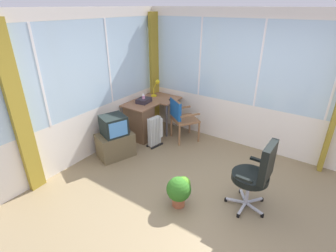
{
  "coord_description": "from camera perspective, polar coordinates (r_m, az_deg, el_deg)",
  "views": [
    {
      "loc": [
        -2.65,
        -1.23,
        2.63
      ],
      "look_at": [
        0.6,
        1.0,
        0.75
      ],
      "focal_mm": 27.34,
      "sensor_mm": 36.0,
      "label": 1
    }
  ],
  "objects": [
    {
      "name": "spray_bottle",
      "position": [
        5.39,
        -5.48,
        6.23
      ],
      "size": [
        0.06,
        0.06,
        0.22
      ],
      "color": "pink",
      "rests_on": "desk"
    },
    {
      "name": "paper_tray",
      "position": [
        5.42,
        -5.41,
        5.68
      ],
      "size": [
        0.32,
        0.26,
        0.09
      ],
      "primitive_type": "cube",
      "rotation": [
        0.0,
        0.0,
        0.11
      ],
      "color": "#2D2630",
      "rests_on": "desk"
    },
    {
      "name": "north_window_panel",
      "position": [
        4.7,
        -18.88,
        7.61
      ],
      "size": [
        4.07,
        0.07,
        2.6
      ],
      "color": "white",
      "rests_on": "ground"
    },
    {
      "name": "wooden_armchair",
      "position": [
        5.25,
        2.65,
        2.53
      ],
      "size": [
        0.67,
        0.67,
        0.91
      ],
      "color": "#8D603E",
      "rests_on": "ground"
    },
    {
      "name": "east_window_panel",
      "position": [
        5.05,
        19.3,
        8.77
      ],
      "size": [
        0.07,
        4.77,
        2.6
      ],
      "color": "white",
      "rests_on": "ground"
    },
    {
      "name": "potted_plant",
      "position": [
        3.7,
        2.56,
        -13.93
      ],
      "size": [
        0.35,
        0.35,
        0.46
      ],
      "color": "#A55536",
      "rests_on": "ground"
    },
    {
      "name": "office_chair",
      "position": [
        3.65,
        19.26,
        -9.71
      ],
      "size": [
        0.6,
        0.58,
        1.06
      ],
      "color": "#B7B7BF",
      "rests_on": "ground"
    },
    {
      "name": "space_heater",
      "position": [
        5.16,
        -2.82,
        -1.17
      ],
      "size": [
        0.36,
        0.22,
        0.63
      ],
      "color": "silver",
      "rests_on": "ground"
    },
    {
      "name": "tv_on_stand",
      "position": [
        4.87,
        -11.71,
        -2.78
      ],
      "size": [
        0.75,
        0.64,
        0.82
      ],
      "color": "brown",
      "rests_on": "ground"
    },
    {
      "name": "desk",
      "position": [
        5.46,
        -6.2,
        1.27
      ],
      "size": [
        1.19,
        0.79,
        0.76
      ],
      "color": "#906142",
      "rests_on": "ground"
    },
    {
      "name": "ground",
      "position": [
        3.95,
        7.39,
        -17.06
      ],
      "size": [
        5.07,
        5.77,
        0.06
      ],
      "primitive_type": "cube",
      "color": "#827050"
    },
    {
      "name": "desk_lamp",
      "position": [
        5.78,
        -2.35,
        9.1
      ],
      "size": [
        0.23,
        0.2,
        0.37
      ],
      "color": "yellow",
      "rests_on": "desk"
    },
    {
      "name": "tv_remote",
      "position": [
        5.52,
        0.95,
        5.79
      ],
      "size": [
        0.05,
        0.15,
        0.02
      ],
      "primitive_type": "cube",
      "rotation": [
        0.0,
        0.0,
        0.05
      ],
      "color": "black",
      "rests_on": "desk"
    },
    {
      "name": "curtain_north_left",
      "position": [
        4.11,
        -30.26,
        2.29
      ],
      "size": [
        0.24,
        0.09,
        2.5
      ],
      "primitive_type": "cube",
      "rotation": [
        0.0,
        0.0,
        0.07
      ],
      "color": "olive",
      "rests_on": "ground"
    },
    {
      "name": "curtain_corner",
      "position": [
        5.94,
        -3.04,
        12.01
      ],
      "size": [
        0.25,
        0.1,
        2.5
      ],
      "primitive_type": "cube",
      "rotation": [
        0.0,
        0.0,
        -0.14
      ],
      "color": "olive",
      "rests_on": "ground"
    }
  ]
}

